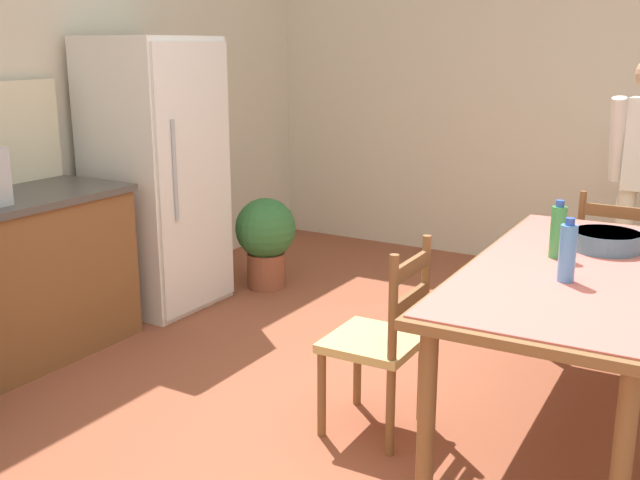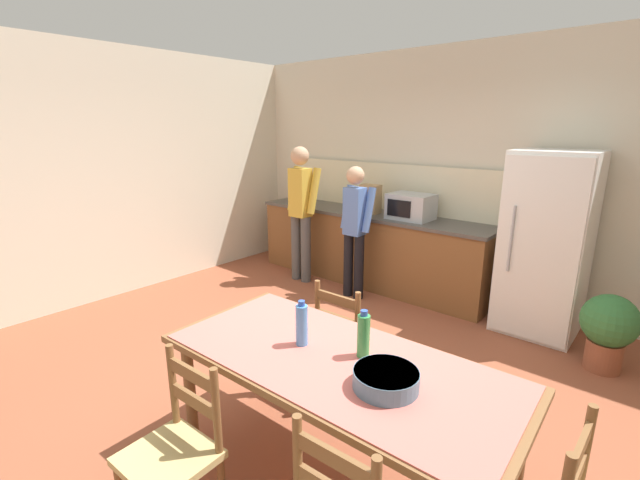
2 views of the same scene
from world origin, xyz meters
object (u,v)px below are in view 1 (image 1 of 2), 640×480
at_px(refrigerator, 156,175).
at_px(chair_head_end, 613,267).
at_px(dining_table, 575,284).
at_px(chair_side_far_left, 381,341).
at_px(potted_plant, 266,236).
at_px(serving_bowl, 606,240).
at_px(bottle_near_centre, 567,252).
at_px(bottle_off_centre, 558,231).

distance_m(refrigerator, chair_head_end, 2.96).
height_order(dining_table, chair_head_end, chair_head_end).
distance_m(chair_side_far_left, potted_plant, 2.22).
relative_size(dining_table, serving_bowl, 6.27).
xyz_separation_m(refrigerator, potted_plant, (0.64, -0.43, -0.51)).
bearing_deg(chair_head_end, bottle_near_centre, 93.10).
distance_m(bottle_off_centre, potted_plant, 2.50).
xyz_separation_m(bottle_near_centre, chair_side_far_left, (-0.22, 0.73, -0.47)).
xyz_separation_m(refrigerator, chair_head_end, (0.92, -2.77, -0.45)).
xyz_separation_m(bottle_near_centre, serving_bowl, (0.60, -0.05, -0.07)).
relative_size(bottle_near_centre, chair_head_end, 0.30).
bearing_deg(bottle_off_centre, refrigerator, 84.43).
height_order(dining_table, bottle_off_centre, bottle_off_centre).
bearing_deg(serving_bowl, bottle_off_centre, 145.82).
xyz_separation_m(serving_bowl, chair_side_far_left, (-0.82, 0.78, -0.39)).
xyz_separation_m(refrigerator, bottle_near_centre, (-0.61, -2.82, 0.01)).
height_order(serving_bowl, potted_plant, serving_bowl).
relative_size(bottle_off_centre, chair_side_far_left, 0.30).
bearing_deg(potted_plant, chair_head_end, -83.25).
distance_m(dining_table, chair_side_far_left, 0.90).
bearing_deg(bottle_near_centre, refrigerator, 77.88).
xyz_separation_m(bottle_off_centre, chair_side_far_left, (-0.56, 0.61, -0.47)).
relative_size(refrigerator, potted_plant, 2.69).
distance_m(bottle_near_centre, potted_plant, 2.75).
relative_size(bottle_off_centre, chair_head_end, 0.30).
height_order(bottle_near_centre, chair_head_end, bottle_near_centre).
distance_m(dining_table, bottle_off_centre, 0.26).
bearing_deg(chair_head_end, dining_table, 93.11).
bearing_deg(chair_head_end, bottle_off_centre, 87.71).
height_order(refrigerator, dining_table, refrigerator).
xyz_separation_m(bottle_off_centre, serving_bowl, (0.25, -0.17, -0.07)).
height_order(dining_table, chair_side_far_left, chair_side_far_left).
xyz_separation_m(chair_head_end, chair_side_far_left, (-1.75, 0.69, 0.00)).
bearing_deg(refrigerator, chair_side_far_left, -111.59).
bearing_deg(chair_side_far_left, bottle_near_centre, 105.43).
distance_m(refrigerator, bottle_near_centre, 2.89).
height_order(refrigerator, bottle_off_centre, refrigerator).
height_order(refrigerator, chair_head_end, refrigerator).
height_order(serving_bowl, chair_head_end, chair_head_end).
height_order(bottle_off_centre, serving_bowl, bottle_off_centre).
height_order(bottle_off_centre, chair_side_far_left, bottle_off_centre).
bearing_deg(bottle_near_centre, chair_head_end, 1.82).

